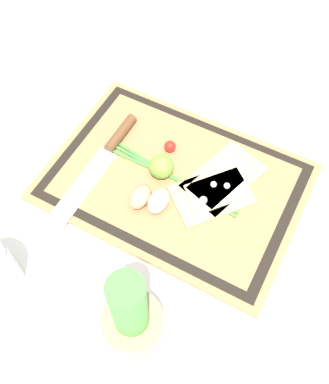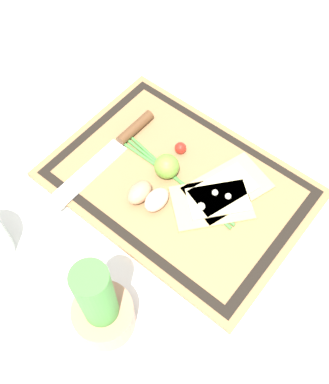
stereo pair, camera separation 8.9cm
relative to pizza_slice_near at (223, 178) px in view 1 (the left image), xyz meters
name	(u,v)px [view 1 (the left image)]	position (x,y,z in m)	size (l,w,h in m)	color
ground_plane	(175,184)	(0.09, 0.05, -0.02)	(6.00, 6.00, 0.00)	white
cutting_board	(175,182)	(0.09, 0.05, -0.01)	(0.52, 0.37, 0.02)	#997047
pizza_slice_near	(223,178)	(0.00, 0.00, 0.00)	(0.15, 0.19, 0.02)	tan
pizza_slice_far	(214,193)	(0.00, 0.04, 0.00)	(0.18, 0.18, 0.02)	tan
knife	(109,150)	(0.24, 0.05, 0.00)	(0.04, 0.30, 0.02)	silver
egg_brown	(140,196)	(0.12, 0.13, 0.01)	(0.04, 0.06, 0.04)	tan
egg_pink	(159,201)	(0.09, 0.12, 0.01)	(0.04, 0.06, 0.04)	beige
lime	(162,165)	(0.12, 0.04, 0.02)	(0.05, 0.05, 0.05)	#70A838
cherry_tomato_red	(170,146)	(0.13, -0.02, 0.01)	(0.03, 0.03, 0.03)	red
scallion_bunch	(174,180)	(0.09, 0.05, 0.00)	(0.30, 0.05, 0.01)	#47933D
herb_pot	(132,318)	(0.01, 0.35, 0.06)	(0.10, 0.10, 0.22)	#AD7A5B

